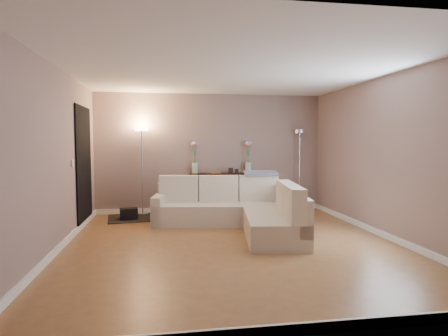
{
  "coord_description": "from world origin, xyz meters",
  "views": [
    {
      "loc": [
        -0.98,
        -5.51,
        1.55
      ],
      "look_at": [
        0.0,
        0.8,
        1.1
      ],
      "focal_mm": 30.0,
      "sensor_mm": 36.0,
      "label": 1
    }
  ],
  "objects": [
    {
      "name": "floor",
      "position": [
        0.0,
        0.0,
        -0.01
      ],
      "size": [
        5.0,
        5.5,
        0.01
      ],
      "primitive_type": "cube",
      "color": "#926135",
      "rests_on": "ground"
    },
    {
      "name": "ceiling",
      "position": [
        0.0,
        0.0,
        2.6
      ],
      "size": [
        5.0,
        5.5,
        0.01
      ],
      "primitive_type": "cube",
      "color": "white",
      "rests_on": "ground"
    },
    {
      "name": "wall_back",
      "position": [
        0.0,
        2.76,
        1.3
      ],
      "size": [
        5.0,
        0.02,
        2.6
      ],
      "primitive_type": "cube",
      "color": "gray",
      "rests_on": "ground"
    },
    {
      "name": "wall_front",
      "position": [
        0.0,
        -2.76,
        1.3
      ],
      "size": [
        5.0,
        0.02,
        2.6
      ],
      "primitive_type": "cube",
      "color": "gray",
      "rests_on": "ground"
    },
    {
      "name": "wall_left",
      "position": [
        -2.51,
        0.0,
        1.3
      ],
      "size": [
        0.02,
        5.5,
        2.6
      ],
      "primitive_type": "cube",
      "color": "gray",
      "rests_on": "ground"
    },
    {
      "name": "wall_right",
      "position": [
        2.51,
        0.0,
        1.3
      ],
      "size": [
        0.02,
        5.5,
        2.6
      ],
      "primitive_type": "cube",
      "color": "gray",
      "rests_on": "ground"
    },
    {
      "name": "baseboard_back",
      "position": [
        0.0,
        2.73,
        0.05
      ],
      "size": [
        5.0,
        0.03,
        0.1
      ],
      "primitive_type": "cube",
      "color": "white",
      "rests_on": "ground"
    },
    {
      "name": "baseboard_front",
      "position": [
        0.0,
        -2.73,
        0.05
      ],
      "size": [
        5.0,
        0.03,
        0.1
      ],
      "primitive_type": "cube",
      "color": "white",
      "rests_on": "ground"
    },
    {
      "name": "baseboard_left",
      "position": [
        -2.48,
        0.0,
        0.05
      ],
      "size": [
        0.03,
        5.5,
        0.1
      ],
      "primitive_type": "cube",
      "color": "white",
      "rests_on": "ground"
    },
    {
      "name": "baseboard_right",
      "position": [
        2.48,
        0.0,
        0.05
      ],
      "size": [
        0.03,
        5.5,
        0.1
      ],
      "primitive_type": "cube",
      "color": "white",
      "rests_on": "ground"
    },
    {
      "name": "doorway",
      "position": [
        -2.48,
        1.7,
        1.1
      ],
      "size": [
        0.02,
        1.2,
        2.2
      ],
      "primitive_type": "cube",
      "color": "black",
      "rests_on": "ground"
    },
    {
      "name": "switch_plate",
      "position": [
        -2.48,
        0.85,
        1.2
      ],
      "size": [
        0.02,
        0.08,
        0.12
      ],
      "primitive_type": "cube",
      "color": "white",
      "rests_on": "ground"
    },
    {
      "name": "sectional_sofa",
      "position": [
        0.32,
        1.04,
        0.33
      ],
      "size": [
        2.63,
        2.75,
        0.89
      ],
      "color": "beige",
      "rests_on": "floor"
    },
    {
      "name": "throw_blanket",
      "position": [
        0.85,
        1.6,
        0.94
      ],
      "size": [
        0.67,
        0.43,
        0.09
      ],
      "primitive_type": "cube",
      "rotation": [
        0.1,
        0.0,
        -0.09
      ],
      "color": "slate",
      "rests_on": "sectional_sofa"
    },
    {
      "name": "console_table",
      "position": [
        0.14,
        2.65,
        0.49
      ],
      "size": [
        1.41,
        0.43,
        0.86
      ],
      "color": "black",
      "rests_on": "floor"
    },
    {
      "name": "leaning_mirror",
      "position": [
        0.24,
        2.81,
        1.23
      ],
      "size": [
        0.99,
        0.08,
        0.78
      ],
      "color": "black",
      "rests_on": "console_table"
    },
    {
      "name": "table_decor",
      "position": [
        0.23,
        2.6,
        0.87
      ],
      "size": [
        0.59,
        0.14,
        0.14
      ],
      "color": "gold",
      "rests_on": "console_table"
    },
    {
      "name": "flower_vase_left",
      "position": [
        -0.36,
        2.66,
        1.15
      ],
      "size": [
        0.16,
        0.13,
        0.74
      ],
      "color": "silver",
      "rests_on": "console_table"
    },
    {
      "name": "flower_vase_right",
      "position": [
        0.83,
        2.61,
        1.15
      ],
      "size": [
        0.16,
        0.13,
        0.74
      ],
      "color": "silver",
      "rests_on": "console_table"
    },
    {
      "name": "floor_lamp_lit",
      "position": [
        -1.48,
        2.55,
        1.32
      ],
      "size": [
        0.3,
        0.3,
        1.86
      ],
      "color": "silver",
      "rests_on": "floor"
    },
    {
      "name": "floor_lamp_unlit",
      "position": [
        1.98,
        2.52,
        1.28
      ],
      "size": [
        0.3,
        0.3,
        1.82
      ],
      "color": "silver",
      "rests_on": "floor"
    },
    {
      "name": "charcoal_rug",
      "position": [
        -1.54,
        2.19,
        0.01
      ],
      "size": [
        1.32,
        1.06,
        0.02
      ],
      "primitive_type": "cube",
      "rotation": [
        0.0,
        0.0,
        0.13
      ],
      "color": "black",
      "rests_on": "floor"
    },
    {
      "name": "black_bag",
      "position": [
        -1.73,
        2.06,
        0.12
      ],
      "size": [
        0.37,
        0.29,
        0.22
      ],
      "primitive_type": "cube",
      "rotation": [
        0.0,
        0.0,
        0.13
      ],
      "color": "black",
      "rests_on": "charcoal_rug"
    }
  ]
}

